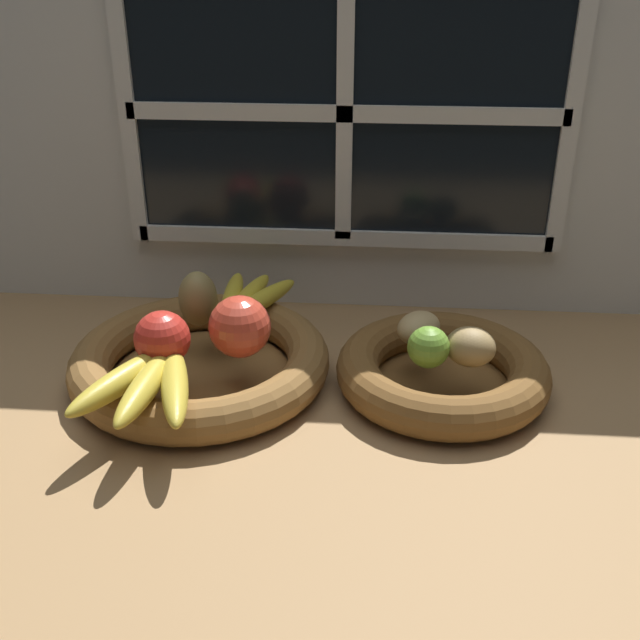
{
  "coord_description": "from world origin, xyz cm",
  "views": [
    {
      "loc": [
        5.01,
        -81.75,
        53.36
      ],
      "look_at": [
        -1.7,
        3.69,
        9.62
      ],
      "focal_mm": 41.99,
      "sensor_mm": 36.0,
      "label": 1
    }
  ],
  "objects": [
    {
      "name": "ground_plane",
      "position": [
        0.0,
        0.0,
        -1.5
      ],
      "size": [
        140.0,
        90.0,
        3.0
      ],
      "primitive_type": "cube",
      "color": "#9E774C"
    },
    {
      "name": "back_wall",
      "position": [
        0.0,
        29.77,
        27.88
      ],
      "size": [
        140.0,
        4.6,
        55.0
      ],
      "color": "silver",
      "rests_on": "ground_plane"
    },
    {
      "name": "fruit_bowl_left",
      "position": [
        -17.83,
        3.69,
        2.63
      ],
      "size": [
        34.78,
        34.78,
        5.62
      ],
      "color": "brown",
      "rests_on": "ground_plane"
    },
    {
      "name": "fruit_bowl_right",
      "position": [
        14.43,
        3.69,
        2.65
      ],
      "size": [
        27.99,
        27.99,
        5.62
      ],
      "color": "brown",
      "rests_on": "ground_plane"
    },
    {
      "name": "apple_red_front",
      "position": [
        -20.91,
        -1.97,
        9.14
      ],
      "size": [
        7.03,
        7.03,
        7.03
      ],
      "primitive_type": "sphere",
      "color": "red",
      "rests_on": "fruit_bowl_left"
    },
    {
      "name": "apple_red_right",
      "position": [
        -11.68,
        1.1,
        9.61
      ],
      "size": [
        7.98,
        7.98,
        7.98
      ],
      "primitive_type": "sphere",
      "color": "#CC422D",
      "rests_on": "fruit_bowl_left"
    },
    {
      "name": "pear_brown",
      "position": [
        -18.84,
        8.96,
        9.52
      ],
      "size": [
        5.81,
        6.3,
        7.8
      ],
      "primitive_type": "ellipsoid",
      "rotation": [
        0.0,
        0.0,
        3.23
      ],
      "color": "olive",
      "rests_on": "fruit_bowl_left"
    },
    {
      "name": "banana_bunch_front",
      "position": [
        -20.78,
        -8.83,
        7.21
      ],
      "size": [
        15.5,
        19.33,
        3.17
      ],
      "color": "gold",
      "rests_on": "fruit_bowl_left"
    },
    {
      "name": "banana_bunch_back",
      "position": [
        -13.28,
        14.74,
        6.94
      ],
      "size": [
        11.25,
        17.43,
        2.64
      ],
      "color": "yellow",
      "rests_on": "fruit_bowl_left"
    },
    {
      "name": "potato_small",
      "position": [
        17.34,
        0.78,
        8.13
      ],
      "size": [
        7.51,
        6.99,
        5.0
      ],
      "primitive_type": "ellipsoid",
      "rotation": [
        0.0,
        0.0,
        6.02
      ],
      "color": "#A38451",
      "rests_on": "fruit_bowl_right"
    },
    {
      "name": "potato_oblong",
      "position": [
        11.16,
        6.24,
        7.68
      ],
      "size": [
        8.06,
        8.39,
        4.12
      ],
      "primitive_type": "ellipsoid",
      "rotation": [
        0.0,
        0.0,
        0.95
      ],
      "color": "tan",
      "rests_on": "fruit_bowl_right"
    },
    {
      "name": "lime_near",
      "position": [
        12.08,
        0.17,
        8.28
      ],
      "size": [
        5.3,
        5.3,
        5.3
      ],
      "primitive_type": "sphere",
      "color": "#6B9E33",
      "rests_on": "fruit_bowl_right"
    }
  ]
}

